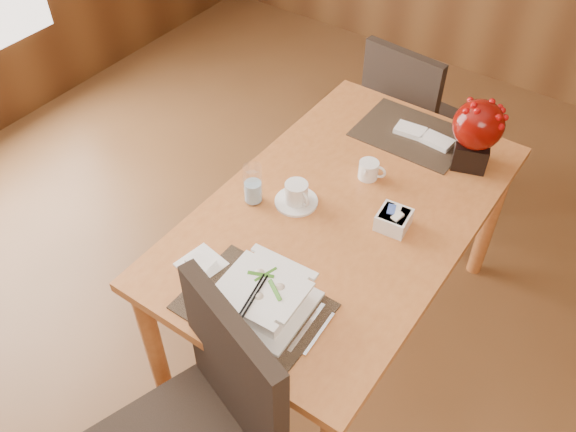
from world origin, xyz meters
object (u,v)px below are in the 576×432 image
Objects in this scene: coffee_cup at (296,195)px; berry_decor at (477,131)px; sugar_caddy at (393,220)px; near_chair at (204,425)px; creamer_jug at (368,170)px; soup_setting at (265,296)px; dining_table at (342,227)px; bread_plate at (201,264)px; far_chair at (407,114)px; water_glass at (253,184)px.

coffee_cup is 0.74m from berry_decor.
berry_decor reaches higher than sugar_caddy.
berry_decor is 0.28× the size of near_chair.
coffee_cup reaches higher than creamer_jug.
creamer_jug is (-0.05, 0.74, -0.02)m from soup_setting.
bread_plate reaches higher than dining_table.
coffee_cup is at bearing 97.87° from far_chair.
berry_decor reaches higher than dining_table.
near_chair reaches higher than dining_table.
creamer_jug is 0.91× the size of sugar_caddy.
soup_setting is 0.74m from creamer_jug.
near_chair reaches higher than soup_setting.
soup_setting is 0.50m from water_glass.
soup_setting reaches higher than sugar_caddy.
sugar_caddy is 0.70m from bread_plate.
near_chair reaches higher than water_glass.
coffee_cup reaches higher than bread_plate.
near_chair reaches higher than coffee_cup.
far_chair is (-0.21, 0.98, -0.14)m from dining_table.
dining_table is at bearing 24.81° from coffee_cup.
coffee_cup is (-0.19, 0.45, -0.02)m from soup_setting.
near_chair is at bearing -86.02° from dining_table.
bread_plate is at bearing -129.57° from sugar_caddy.
water_glass reaches higher than soup_setting.
creamer_jug is at bearing 52.01° from water_glass.
water_glass is 0.57× the size of berry_decor.
berry_decor is (0.27, 0.51, 0.26)m from dining_table.
dining_table is 0.58m from bread_plate.
far_chair reaches higher than coffee_cup.
bread_plate is 0.52m from near_chair.
soup_setting is at bearing -3.16° from bread_plate.
creamer_jug is at bearing -133.71° from berry_decor.
water_glass is at bearing -130.71° from berry_decor.
far_chair is at bearing 135.21° from berry_decor.
water_glass is at bearing 97.78° from bread_plate.
creamer_jug is 0.44m from berry_decor.
far_chair is (-0.24, 1.51, -0.29)m from soup_setting.
water_glass is 0.16× the size of near_chair.
water_glass is (-0.14, -0.08, 0.04)m from coffee_cup.
dining_table is at bearing -118.25° from berry_decor.
berry_decor reaches higher than bread_plate.
soup_setting is at bearing -86.82° from dining_table.
creamer_jug is at bearing 109.24° from far_chair.
far_chair is (-0.40, 0.96, -0.27)m from sugar_caddy.
creamer_jug is at bearing 138.57° from sugar_caddy.
coffee_cup is at bearing -129.81° from creamer_jug.
creamer_jug reaches higher than sugar_caddy.
far_chair reaches higher than creamer_jug.
dining_table is 0.63m from berry_decor.
sugar_caddy is (0.35, 0.10, -0.01)m from coffee_cup.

